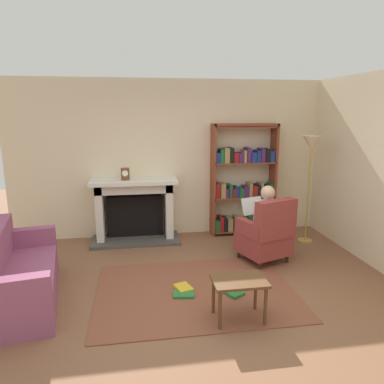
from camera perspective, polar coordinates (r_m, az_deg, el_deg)
The scene contains 13 objects.
ground at distance 4.33m, azimuth 1.23°, elevation -17.29°, with size 14.00×14.00×0.00m, color brown.
back_wall at distance 6.33m, azimuth -2.82°, elevation 5.26°, with size 5.60×0.10×2.70m, color beige.
side_wall_right at distance 6.01m, azimuth 24.75°, elevation 3.73°, with size 0.10×5.20×2.70m, color beige.
area_rug at distance 4.58m, azimuth 0.54°, elevation -15.39°, with size 2.40×1.80×0.01m, color brown.
fireplace at distance 6.20m, azimuth -9.04°, elevation -2.42°, with size 1.47×0.64×1.07m.
mantel_clock at distance 5.98m, azimuth -10.53°, elevation 2.82°, with size 0.14×0.14×0.19m.
bookshelf at distance 6.43m, azimuth 8.07°, elevation 1.36°, with size 1.14×0.32×1.96m.
armchair_reading at distance 5.35m, azimuth 11.74°, elevation -6.57°, with size 0.82×0.80×0.97m.
seated_reader at distance 5.38m, azimuth 11.01°, elevation -4.24°, with size 0.49×0.59×1.14m.
sofa_floral at distance 4.68m, azimuth -25.97°, elevation -11.88°, with size 1.00×1.80×0.85m.
side_table at distance 3.90m, azimuth 7.46°, elevation -14.52°, with size 0.56×0.39×0.46m.
scattered_books at distance 4.53m, azimuth 1.28°, elevation -15.43°, with size 0.86×0.49×0.04m.
floor_lamp at distance 6.14m, azimuth 18.36°, elevation 5.92°, with size 0.32×0.32×1.78m.
Camera 1 is at (-0.67, -3.69, 2.16)m, focal length 33.69 mm.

